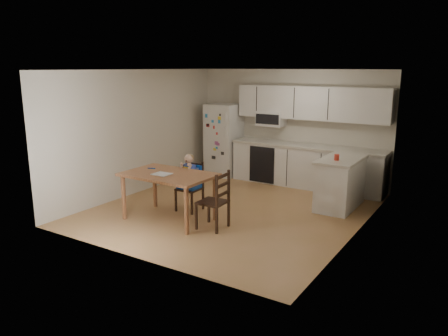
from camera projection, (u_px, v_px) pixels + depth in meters
room at (246, 138)px, 8.12m from camera, size 4.52×5.01×2.51m
refrigerator at (224, 140)px, 10.39m from camera, size 0.72×0.70×1.70m
kitchen_run at (306, 146)px, 9.39m from camera, size 3.37×0.62×2.15m
kitchen_island at (340, 183)px, 8.03m from camera, size 0.66×1.26×0.93m
red_cup at (337, 157)px, 7.73m from camera, size 0.09×0.09×0.11m
dining_table at (169, 180)px, 7.32m from camera, size 1.51×0.97×0.81m
napkin at (162, 174)px, 7.24m from camera, size 0.28×0.25×0.01m
toddler_spoon at (151, 168)px, 7.64m from camera, size 0.12×0.06×0.02m
chair_booster at (191, 176)px, 7.85m from camera, size 0.40×0.40×1.04m
chair_side at (218, 197)px, 6.91m from camera, size 0.44×0.44×0.95m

